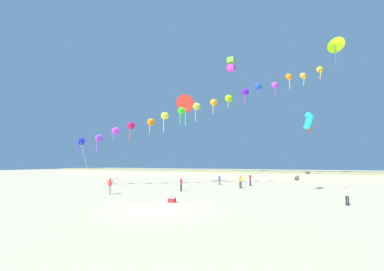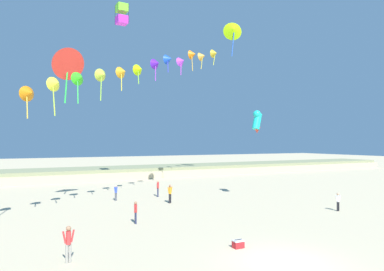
% 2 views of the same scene
% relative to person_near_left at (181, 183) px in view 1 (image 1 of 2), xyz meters
% --- Properties ---
extents(ground_plane, '(240.00, 240.00, 0.00)m').
position_rel_person_near_left_xyz_m(ground_plane, '(3.99, -10.60, -0.90)').
color(ground_plane, beige).
extents(dune_ridge, '(120.00, 9.88, 1.62)m').
position_rel_person_near_left_xyz_m(dune_ridge, '(3.99, 31.37, -0.10)').
color(dune_ridge, '#BFAE8B').
rests_on(dune_ridge, ground).
extents(person_near_left, '(0.21, 0.55, 1.55)m').
position_rel_person_near_left_xyz_m(person_near_left, '(0.00, 0.00, 0.00)').
color(person_near_left, '#282D4C').
rests_on(person_near_left, ground).
extents(person_near_right, '(0.60, 0.25, 1.73)m').
position_rel_person_near_left_xyz_m(person_near_right, '(-5.14, -5.99, 0.10)').
color(person_near_right, gray).
rests_on(person_near_right, ground).
extents(person_mid_center, '(0.53, 0.20, 1.50)m').
position_rel_person_near_left_xyz_m(person_mid_center, '(16.21, -3.24, -0.03)').
color(person_mid_center, black).
rests_on(person_mid_center, ground).
extents(person_far_left, '(0.38, 0.56, 1.72)m').
position_rel_person_near_left_xyz_m(person_far_left, '(5.61, 10.29, 0.10)').
color(person_far_left, '#282D4C').
rests_on(person_far_left, ground).
extents(person_far_right, '(0.59, 0.29, 1.72)m').
position_rel_person_near_left_xyz_m(person_far_right, '(5.28, 6.32, 0.09)').
color(person_far_right, black).
rests_on(person_far_right, ground).
extents(person_far_center, '(0.45, 0.40, 1.52)m').
position_rel_person_near_left_xyz_m(person_far_center, '(1.13, 9.91, -0.02)').
color(person_far_center, '#474C56').
rests_on(person_far_center, ground).
extents(kite_banner_string, '(31.95, 18.00, 17.86)m').
position_rel_person_near_left_xyz_m(kite_banner_string, '(0.15, 7.08, 10.90)').
color(kite_banner_string, '#1A26D0').
extents(large_kite_low_lead, '(2.62, 1.91, 4.61)m').
position_rel_person_near_left_xyz_m(large_kite_low_lead, '(17.37, 13.95, 19.29)').
color(large_kite_low_lead, '#9ADC0D').
extents(large_kite_mid_trail, '(3.19, 2.56, 4.96)m').
position_rel_person_near_left_xyz_m(large_kite_mid_trail, '(-3.67, 8.19, 11.62)').
color(large_kite_mid_trail, red).
extents(large_kite_high_solo, '(1.21, 1.21, 2.10)m').
position_rel_person_near_left_xyz_m(large_kite_high_solo, '(2.37, 12.61, 18.40)').
color(large_kite_high_solo, '#D92DE2').
extents(large_kite_outer_drift, '(1.38, 1.10, 2.26)m').
position_rel_person_near_left_xyz_m(large_kite_outer_drift, '(13.64, 4.12, 6.87)').
color(large_kite_outer_drift, '#1AC1B6').
extents(beach_cooler, '(0.58, 0.41, 0.46)m').
position_rel_person_near_left_xyz_m(beach_cooler, '(3.27, -7.69, -0.69)').
color(beach_cooler, red).
rests_on(beach_cooler, ground).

